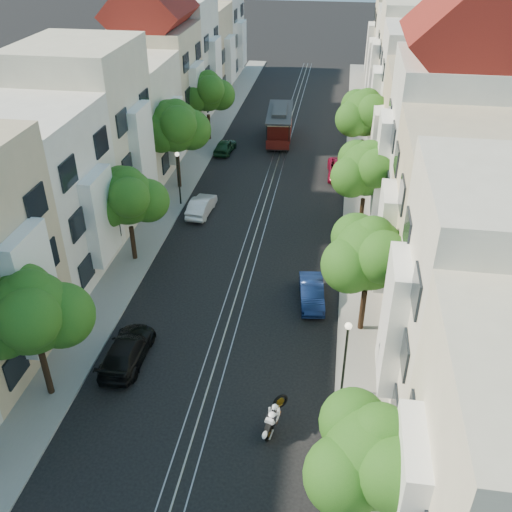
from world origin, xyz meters
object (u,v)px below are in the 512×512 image
at_px(tree_e_b, 370,256).
at_px(parked_car_e_far, 341,170).
at_px(tree_w_b, 128,198).
at_px(cable_car, 280,123).
at_px(tree_w_a, 32,315).
at_px(lamp_west, 178,171).
at_px(tree_e_c, 367,171).
at_px(parked_car_w_mid, 202,206).
at_px(parked_car_w_near, 127,350).
at_px(tree_w_d, 208,93).
at_px(tree_w_c, 176,127).
at_px(sportbike_rider, 274,417).
at_px(lamp_east, 346,348).
at_px(tree_e_a, 376,458).
at_px(parked_car_e_mid, 312,293).
at_px(tree_e_d, 366,114).
at_px(parked_car_w_far, 225,146).

height_order(tree_e_b, parked_car_e_far, tree_e_b).
relative_size(tree_w_b, cable_car, 0.83).
bearing_deg(tree_w_a, parked_car_e_far, 64.83).
distance_m(lamp_west, cable_car, 16.23).
bearing_deg(tree_e_c, parked_car_w_mid, 175.43).
distance_m(tree_w_b, parked_car_w_near, 10.33).
bearing_deg(lamp_west, cable_car, 69.01).
bearing_deg(parked_car_e_far, parked_car_w_near, -115.24).
bearing_deg(tree_w_d, parked_car_w_near, -84.99).
bearing_deg(cable_car, lamp_west, -114.92).
distance_m(tree_w_c, parked_car_e_far, 14.10).
bearing_deg(cable_car, sportbike_rider, -87.68).
height_order(tree_w_d, lamp_east, tree_w_d).
relative_size(tree_e_a, cable_car, 0.83).
xyz_separation_m(tree_e_a, tree_w_c, (-14.40, 28.00, 0.67)).
bearing_deg(tree_e_b, tree_w_a, -154.08).
bearing_deg(tree_w_d, parked_car_e_mid, -65.09).
bearing_deg(lamp_east, tree_e_d, 87.96).
bearing_deg(sportbike_rider, parked_car_e_far, 102.76).
relative_size(tree_w_d, cable_car, 0.86).
distance_m(tree_w_a, tree_w_b, 12.00).
relative_size(tree_e_c, sportbike_rider, 3.58).
relative_size(tree_w_b, parked_car_e_mid, 1.66).
distance_m(tree_w_a, parked_car_e_far, 30.24).
bearing_deg(tree_w_a, parked_car_w_far, 86.16).
bearing_deg(sportbike_rider, lamp_west, 132.50).
xyz_separation_m(tree_w_a, tree_w_d, (-0.00, 34.00, -0.13)).
xyz_separation_m(cable_car, parked_car_w_far, (-4.55, -4.08, -1.08)).
xyz_separation_m(tree_e_b, cable_car, (-7.76, 28.14, -3.05)).
bearing_deg(tree_w_d, tree_w_b, -90.00).
height_order(tree_e_d, tree_w_a, tree_e_d).
xyz_separation_m(tree_e_a, lamp_east, (-0.96, 7.02, -1.55)).
height_order(parked_car_w_near, parked_car_w_mid, parked_car_w_near).
xyz_separation_m(tree_e_d, parked_car_w_mid, (-11.66, -10.07, -4.23)).
height_order(sportbike_rider, cable_car, cable_car).
bearing_deg(lamp_east, tree_w_a, -171.43).
distance_m(lamp_west, parked_car_e_mid, 15.41).
xyz_separation_m(tree_w_a, parked_car_w_mid, (2.74, 18.93, -4.09)).
xyz_separation_m(tree_e_a, tree_e_c, (0.00, 23.00, 0.20)).
bearing_deg(tree_w_a, lamp_west, 87.60).
relative_size(tree_w_a, lamp_west, 1.61).
bearing_deg(sportbike_rider, tree_e_a, -31.61).
height_order(cable_car, parked_car_e_far, cable_car).
xyz_separation_m(tree_w_d, parked_car_w_mid, (2.74, -15.07, -3.96)).
bearing_deg(parked_car_w_far, tree_w_c, 80.61).
height_order(tree_e_d, sportbike_rider, tree_e_d).
relative_size(lamp_east, cable_car, 0.55).
bearing_deg(parked_car_w_near, tree_w_c, -82.32).
bearing_deg(tree_e_c, cable_car, 114.36).
distance_m(tree_e_a, tree_w_d, 41.57).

